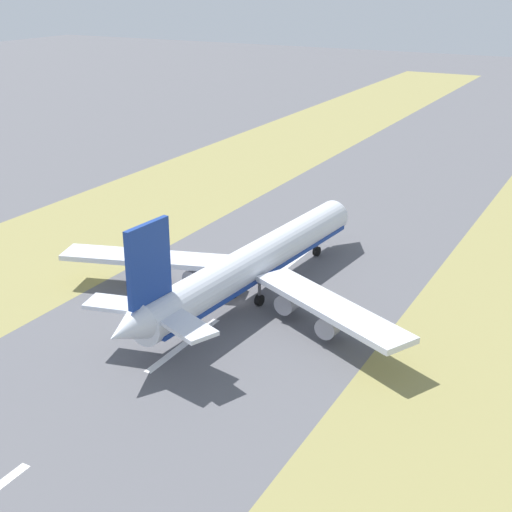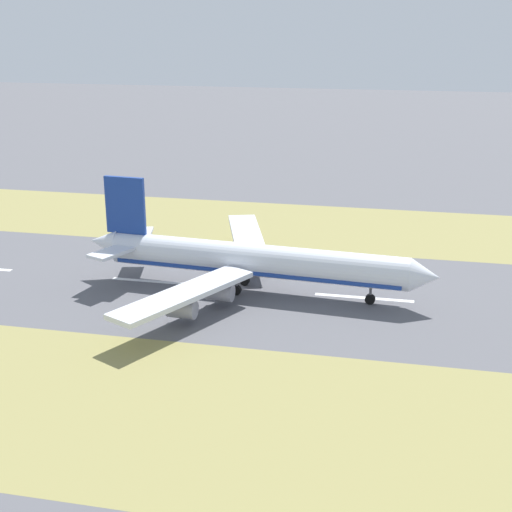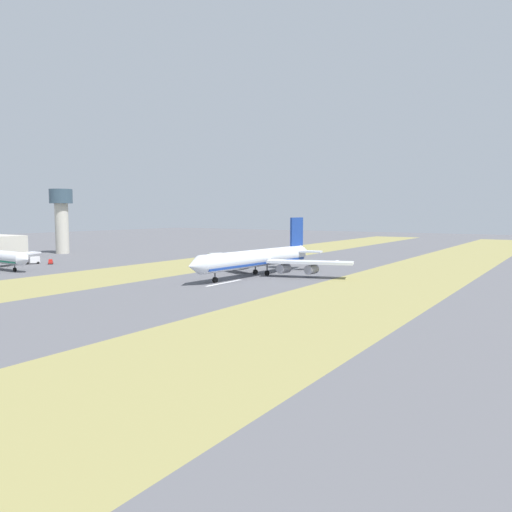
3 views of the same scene
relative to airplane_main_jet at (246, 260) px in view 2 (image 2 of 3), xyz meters
name	(u,v)px [view 2 (image 2 of 3)]	position (x,y,z in m)	size (l,w,h in m)	color
ground_plane	(236,288)	(-0.88, -2.12, -6.02)	(800.00, 800.00, 0.00)	#56565B
grass_median_west	(279,224)	(-45.88, -2.12, -6.02)	(40.00, 600.00, 0.01)	olive
grass_median_east	(156,409)	(44.12, -2.12, -6.02)	(40.00, 600.00, 0.01)	olive
centreline_dash_mid	(156,282)	(-0.88, -18.10, -6.01)	(1.20, 18.00, 0.01)	silver
centreline_dash_far	(364,298)	(-0.88, 21.90, -6.01)	(1.20, 18.00, 0.01)	silver
airplane_main_jet	(246,260)	(0.00, 0.00, 0.00)	(63.94, 67.22, 20.20)	silver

